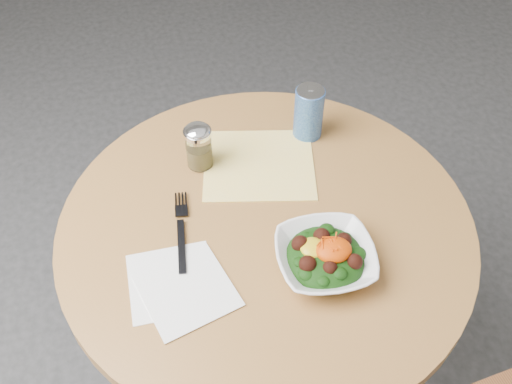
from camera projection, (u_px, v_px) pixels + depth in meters
ground at (263, 373)px, 1.79m from camera, size 6.00×6.00×0.00m
table at (265, 272)px, 1.38m from camera, size 0.90×0.90×0.75m
cloth_napkin at (259, 164)px, 1.35m from camera, size 0.31×0.29×0.00m
paper_napkins at (179, 286)px, 1.12m from camera, size 0.21×0.22×0.00m
salad_bowl at (325, 257)px, 1.13m from camera, size 0.21×0.21×0.07m
fork at (181, 228)px, 1.21m from camera, size 0.05×0.22×0.00m
spice_shaker at (199, 146)px, 1.31m from camera, size 0.06×0.06×0.12m
beverage_can at (309, 113)px, 1.37m from camera, size 0.07×0.07×0.14m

